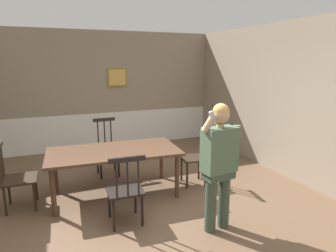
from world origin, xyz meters
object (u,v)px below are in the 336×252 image
chair_by_doorway (195,157)px  chair_opposite_corner (16,178)px  chair_near_window (107,149)px  person_figure (219,160)px  dining_table (114,155)px  chair_at_table_head (125,190)px

chair_by_doorway → chair_opposite_corner: 2.76m
chair_near_window → chair_by_doorway: chair_near_window is taller
chair_by_doorway → person_figure: (-0.40, -1.36, 0.44)m
dining_table → chair_by_doorway: 1.39m
chair_near_window → chair_by_doorway: bearing=142.4°
chair_opposite_corner → chair_near_window: bearing=121.2°
chair_at_table_head → person_figure: size_ratio=0.60×
dining_table → chair_near_window: (0.05, 0.89, -0.17)m
chair_opposite_corner → person_figure: 2.85m
chair_at_table_head → chair_opposite_corner: size_ratio=0.99×
dining_table → chair_at_table_head: chair_at_table_head is taller
chair_by_doorway → person_figure: bearing=171.8°
chair_by_doorway → chair_opposite_corner: bearing=94.5°
dining_table → chair_opposite_corner: bearing=176.4°
chair_near_window → chair_opposite_corner: 1.64m
chair_at_table_head → person_figure: person_figure is taller
dining_table → person_figure: person_figure is taller
chair_near_window → person_figure: person_figure is taller
chair_near_window → chair_at_table_head: size_ratio=1.09×
dining_table → chair_by_doorway: (1.37, -0.09, -0.19)m
dining_table → chair_near_window: bearing=86.6°
chair_by_doorway → person_figure: person_figure is taller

